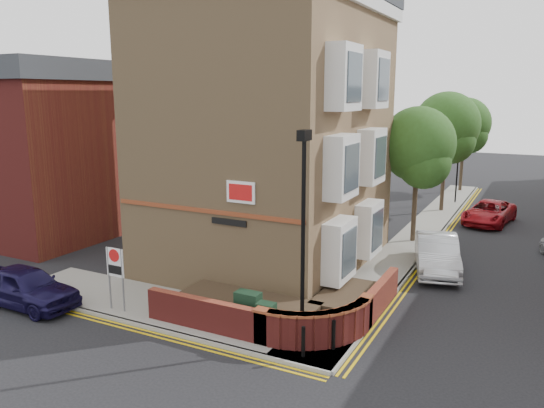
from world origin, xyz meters
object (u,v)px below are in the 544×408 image
(silver_car_near, at_px, (437,254))
(utility_cabinet_large, at_px, (248,310))
(lamppost, at_px, (303,238))
(navy_hatchback, at_px, (26,287))
(zone_sign, at_px, (115,267))

(silver_car_near, bearing_deg, utility_cabinet_large, -130.19)
(utility_cabinet_large, distance_m, silver_car_near, 9.66)
(lamppost, xyz_separation_m, navy_hatchback, (-9.92, -1.70, -2.63))
(zone_sign, relative_size, silver_car_near, 0.47)
(utility_cabinet_large, bearing_deg, silver_car_near, 64.31)
(zone_sign, bearing_deg, navy_hatchback, -163.26)
(utility_cabinet_large, relative_size, silver_car_near, 0.26)
(utility_cabinet_large, height_order, zone_sign, zone_sign)
(zone_sign, relative_size, navy_hatchback, 0.52)
(lamppost, distance_m, zone_sign, 6.85)
(utility_cabinet_large, bearing_deg, lamppost, -3.01)
(utility_cabinet_large, bearing_deg, zone_sign, -170.31)
(lamppost, bearing_deg, navy_hatchback, -170.27)
(utility_cabinet_large, height_order, silver_car_near, silver_car_near)
(navy_hatchback, bearing_deg, lamppost, -79.81)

